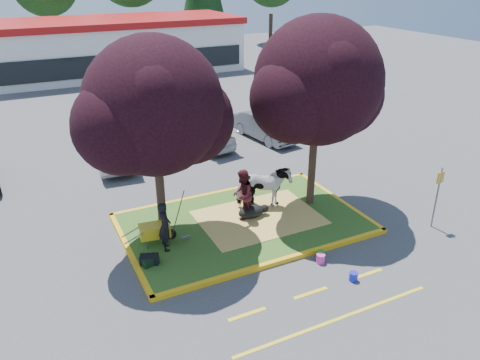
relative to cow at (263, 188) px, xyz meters
name	(u,v)px	position (x,y,z in m)	size (l,w,h in m)	color
ground	(244,225)	(-1.08, -0.58, -0.98)	(90.00, 90.00, 0.00)	#424244
median_island	(244,223)	(-1.08, -0.58, -0.90)	(8.00, 5.00, 0.15)	#2C4F18
curb_near	(281,261)	(-1.08, -3.16, -0.90)	(8.30, 0.16, 0.15)	yellow
curb_far	(215,194)	(-1.08, 2.00, -0.90)	(8.30, 0.16, 0.15)	yellow
curb_left	(129,251)	(-5.16, -0.58, -0.90)	(0.16, 5.30, 0.15)	yellow
curb_right	(338,200)	(3.00, -0.58, -0.90)	(0.16, 5.30, 0.15)	yellow
straw_bedding	(259,217)	(-0.48, -0.58, -0.82)	(4.20, 3.00, 0.01)	#EBC561
tree_purple_left	(155,113)	(-3.86, -0.20, 3.38)	(5.06, 4.20, 6.51)	black
tree_purple_right	(318,87)	(1.84, -0.40, 3.58)	(5.30, 4.40, 6.82)	black
fire_lane_stripe_a	(247,314)	(-3.08, -4.78, -0.98)	(1.10, 0.12, 0.01)	yellow
fire_lane_stripe_b	(311,293)	(-1.08, -4.78, -0.98)	(1.10, 0.12, 0.01)	yellow
fire_lane_stripe_c	(367,274)	(0.92, -4.78, -0.98)	(1.10, 0.12, 0.01)	yellow
fire_lane_long	(337,319)	(-1.08, -5.98, -0.98)	(6.00, 0.10, 0.01)	yellow
retail_building	(116,45)	(0.92, 27.40, 1.27)	(20.40, 8.40, 4.40)	silver
cow	(263,188)	(0.00, 0.00, 0.00)	(0.89, 1.96, 1.66)	white
calf	(252,212)	(-0.69, -0.43, -0.61)	(1.01, 0.57, 0.44)	black
handler	(165,226)	(-4.07, -1.05, -0.01)	(0.59, 0.39, 1.63)	black
visitor_a	(242,195)	(-1.01, -0.31, 0.08)	(0.89, 0.69, 1.82)	#4A151C
visitor_b	(252,189)	(-0.22, 0.49, -0.23)	(0.70, 0.29, 1.20)	black
wheelbarrow	(155,231)	(-4.27, -0.57, -0.38)	(1.74, 0.70, 0.66)	black
gear_bag_dark	(149,259)	(-4.78, -1.61, -0.69)	(0.56, 0.30, 0.28)	black
gear_bag_green	(150,261)	(-4.78, -1.67, -0.70)	(0.49, 0.31, 0.26)	black
sign_post	(438,191)	(4.80, -3.56, 0.38)	(0.31, 0.06, 2.24)	slate
bucket_green	(321,254)	(0.16, -3.47, -0.85)	(0.24, 0.24, 0.26)	green
bucket_pink	(321,259)	(0.01, -3.67, -0.83)	(0.27, 0.27, 0.29)	#F536B4
bucket_blue	(353,277)	(0.35, -4.84, -0.84)	(0.25, 0.25, 0.27)	#1920CB
car_silver	(113,147)	(-3.90, 7.20, -0.21)	(1.63, 4.68, 1.54)	#999AA0
car_red	(140,136)	(-2.28, 8.72, -0.38)	(1.97, 4.28, 1.19)	maroon
car_white	(203,134)	(0.63, 7.50, -0.36)	(1.74, 4.27, 1.24)	silver
car_grey	(265,126)	(3.96, 7.02, -0.29)	(1.45, 4.16, 1.37)	slate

